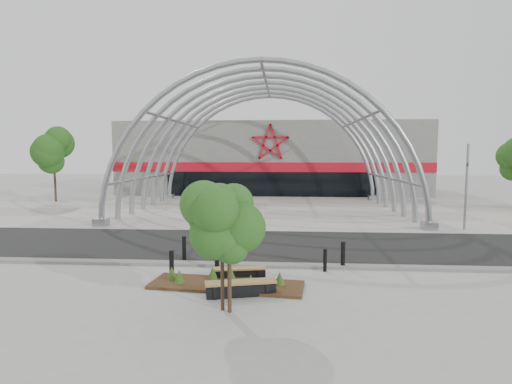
{
  "coord_description": "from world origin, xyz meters",
  "views": [
    {
      "loc": [
        1.37,
        -15.91,
        4.53
      ],
      "look_at": [
        0.0,
        4.0,
        2.6
      ],
      "focal_mm": 28.0,
      "sensor_mm": 36.0,
      "label": 1
    }
  ],
  "objects_px": {
    "street_tree_0": "(222,228)",
    "bollard_2": "(217,256)",
    "bench_1": "(241,289)",
    "signal_pole": "(466,186)",
    "street_tree_1": "(229,226)",
    "bench_0": "(239,273)"
  },
  "relations": [
    {
      "from": "bench_0",
      "to": "bench_1",
      "type": "bearing_deg",
      "value": -82.14
    },
    {
      "from": "bench_1",
      "to": "signal_pole",
      "type": "bearing_deg",
      "value": 44.29
    },
    {
      "from": "signal_pole",
      "to": "bench_0",
      "type": "xyz_separation_m",
      "value": [
        -12.27,
        -9.98,
        -2.47
      ]
    },
    {
      "from": "street_tree_0",
      "to": "bollard_2",
      "type": "distance_m",
      "value": 4.31
    },
    {
      "from": "bench_0",
      "to": "bollard_2",
      "type": "distance_m",
      "value": 1.36
    },
    {
      "from": "signal_pole",
      "to": "bollard_2",
      "type": "height_order",
      "value": "signal_pole"
    },
    {
      "from": "signal_pole",
      "to": "street_tree_1",
      "type": "relative_size",
      "value": 1.46
    },
    {
      "from": "street_tree_0",
      "to": "bollard_2",
      "type": "xyz_separation_m",
      "value": [
        -0.8,
        3.82,
        -1.85
      ]
    },
    {
      "from": "street_tree_1",
      "to": "bollard_2",
      "type": "distance_m",
      "value": 4.52
    },
    {
      "from": "street_tree_1",
      "to": "bollard_2",
      "type": "height_order",
      "value": "street_tree_1"
    },
    {
      "from": "street_tree_1",
      "to": "signal_pole",
      "type": "bearing_deg",
      "value": 46.94
    },
    {
      "from": "bench_0",
      "to": "bench_1",
      "type": "distance_m",
      "value": 1.77
    },
    {
      "from": "bench_0",
      "to": "street_tree_0",
      "type": "bearing_deg",
      "value": -93.27
    },
    {
      "from": "signal_pole",
      "to": "bench_0",
      "type": "distance_m",
      "value": 16.01
    },
    {
      "from": "signal_pole",
      "to": "bench_1",
      "type": "height_order",
      "value": "signal_pole"
    },
    {
      "from": "street_tree_0",
      "to": "street_tree_1",
      "type": "distance_m",
      "value": 0.28
    },
    {
      "from": "street_tree_0",
      "to": "bollard_2",
      "type": "bearing_deg",
      "value": 101.85
    },
    {
      "from": "signal_pole",
      "to": "bench_0",
      "type": "bearing_deg",
      "value": -140.86
    },
    {
      "from": "street_tree_0",
      "to": "bench_1",
      "type": "relative_size",
      "value": 1.45
    },
    {
      "from": "signal_pole",
      "to": "bench_0",
      "type": "relative_size",
      "value": 2.59
    },
    {
      "from": "street_tree_0",
      "to": "bollard_2",
      "type": "relative_size",
      "value": 2.94
    },
    {
      "from": "signal_pole",
      "to": "bollard_2",
      "type": "relative_size",
      "value": 4.45
    }
  ]
}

